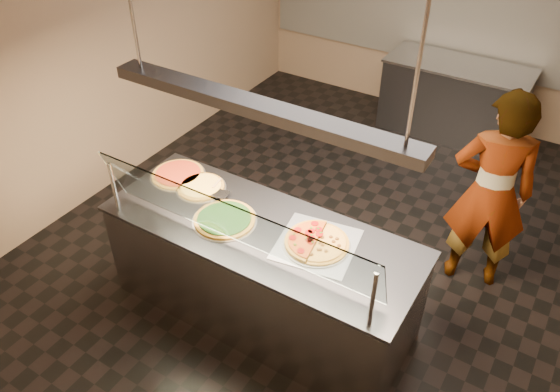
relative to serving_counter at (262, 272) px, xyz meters
The scene contains 18 objects.
ground 1.32m from the serving_counter, 89.53° to the left, with size 5.00×6.00×0.02m, color black.
wall_back 4.37m from the serving_counter, 89.86° to the left, with size 5.00×0.02×3.00m, color #967960.
wall_front 2.06m from the serving_counter, 89.67° to the right, with size 5.00×0.02×3.00m, color #967960.
wall_left 2.97m from the serving_counter, 153.78° to the left, with size 0.02×6.00×3.00m, color #967960.
tile_band 4.29m from the serving_counter, 89.86° to the left, with size 4.90×0.02×1.20m, color silver.
serving_counter is the anchor object (origin of this frame).
sneeze_guard 0.83m from the serving_counter, 90.00° to the right, with size 2.25×0.18×0.54m.
perforated_tray 0.65m from the serving_counter, ahead, with size 0.64×0.64×0.01m.
half_pizza_pepperoni 0.60m from the serving_counter, 11.17° to the left, with size 0.30×0.49×0.05m.
half_pizza_sausage 0.75m from the serving_counter, ahead, with size 0.30×0.49×0.04m.
pizza_spinach 0.56m from the serving_counter, 166.25° to the right, with size 0.50×0.50×0.03m.
pizza_cheese 0.87m from the serving_counter, 166.20° to the left, with size 0.41×0.41×0.03m.
pizza_tomato 1.12m from the serving_counter, 167.84° to the left, with size 0.46×0.46×0.03m.
pizza_spatula 0.78m from the serving_counter, 158.80° to the left, with size 0.20×0.23×0.02m.
prep_table 3.80m from the serving_counter, 84.52° to the left, with size 1.72×0.74×0.93m.
worker 1.98m from the serving_counter, 45.33° to the left, with size 0.68×0.45×1.86m, color #29262E.
heat_lamp_housing 1.48m from the serving_counter, 90.45° to the right, with size 2.30×0.18×0.08m, color #3D3D43.
lamp_rod_right 2.26m from the serving_counter, ahead, with size 0.02×0.02×1.01m, color #B7B7BC.
Camera 1 is at (1.77, -3.81, 3.61)m, focal length 35.00 mm.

